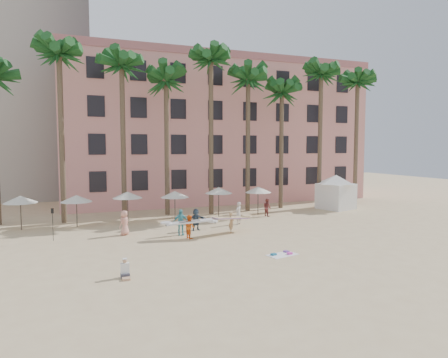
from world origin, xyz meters
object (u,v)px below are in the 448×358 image
carrier_white (190,226)px  pink_hotel (212,134)px  cabana (336,189)px  carrier_yellow (231,221)px

carrier_white → pink_hotel: bearing=67.2°
cabana → carrier_white: 19.27m
cabana → carrier_white: (-17.66, -7.63, -1.17)m
carrier_yellow → cabana: bearing=26.2°
carrier_yellow → carrier_white: (-3.35, -0.57, -0.03)m
pink_hotel → cabana: 16.93m
cabana → carrier_yellow: bearing=-153.8°
carrier_yellow → carrier_white: 3.40m
pink_hotel → carrier_white: bearing=-112.8°
cabana → carrier_white: bearing=-156.6°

